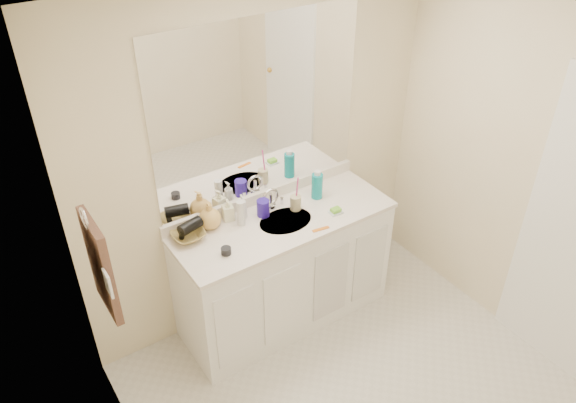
{
  "coord_description": "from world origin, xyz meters",
  "views": [
    {
      "loc": [
        -1.66,
        -1.49,
        3.07
      ],
      "look_at": [
        0.0,
        0.97,
        1.05
      ],
      "focal_mm": 35.0,
      "sensor_mm": 36.0,
      "label": 1
    }
  ],
  "objects": [
    {
      "name": "mouthwash_bottle",
      "position": [
        0.34,
        1.12,
        0.97
      ],
      "size": [
        0.1,
        0.1,
        0.18
      ],
      "primitive_type": "cylinder",
      "rotation": [
        0.0,
        0.0,
        0.28
      ],
      "color": "#0C8C97",
      "rests_on": "countertop"
    },
    {
      "name": "dark_jar",
      "position": [
        -0.49,
        0.92,
        0.9
      ],
      "size": [
        0.07,
        0.07,
        0.04
      ],
      "primitive_type": "cylinder",
      "rotation": [
        0.0,
        0.0,
        0.14
      ],
      "color": "black",
      "rests_on": "countertop"
    },
    {
      "name": "mirror",
      "position": [
        0.0,
        1.29,
        1.56
      ],
      "size": [
        1.48,
        0.01,
        1.2
      ],
      "primitive_type": "cube",
      "color": "white",
      "rests_on": "wall_back"
    },
    {
      "name": "sink_basin",
      "position": [
        0.0,
        1.0,
        0.87
      ],
      "size": [
        0.37,
        0.37,
        0.02
      ],
      "primitive_type": "cylinder",
      "color": "beige",
      "rests_on": "countertop"
    },
    {
      "name": "wall_back",
      "position": [
        0.0,
        1.3,
        1.2
      ],
      "size": [
        2.6,
        0.02,
        2.4
      ],
      "primitive_type": "cube",
      "color": "#F9EAC3",
      "rests_on": "floor"
    },
    {
      "name": "hand_towel",
      "position": [
        -1.25,
        0.77,
        1.25
      ],
      "size": [
        0.04,
        0.32,
        0.55
      ],
      "primitive_type": "cube",
      "color": "#412B23",
      "rests_on": "towel_ring"
    },
    {
      "name": "soap_bottle_cream",
      "position": [
        -0.31,
        1.23,
        0.96
      ],
      "size": [
        0.09,
        0.09,
        0.16
      ],
      "primitive_type": "imported",
      "rotation": [
        0.0,
        0.0,
        -0.24
      ],
      "color": "#F7F6C9",
      "rests_on": "countertop"
    },
    {
      "name": "countertop",
      "position": [
        0.0,
        1.02,
        0.86
      ],
      "size": [
        1.52,
        0.57,
        0.03
      ],
      "primitive_type": "cube",
      "color": "white",
      "rests_on": "vanity_cabinet"
    },
    {
      "name": "extra_white_bottle",
      "position": [
        -0.26,
        1.14,
        0.97
      ],
      "size": [
        0.07,
        0.07,
        0.18
      ],
      "primitive_type": "cylinder",
      "rotation": [
        0.0,
        0.0,
        0.22
      ],
      "color": "silver",
      "rests_on": "countertop"
    },
    {
      "name": "wall_left",
      "position": [
        -1.3,
        0.0,
        1.2
      ],
      "size": [
        0.02,
        2.6,
        2.4
      ],
      "primitive_type": "cube",
      "color": "#F9EAC3",
      "rests_on": "floor"
    },
    {
      "name": "backsplash",
      "position": [
        0.0,
        1.29,
        0.92
      ],
      "size": [
        1.52,
        0.03,
        0.08
      ],
      "primitive_type": "cube",
      "color": "white",
      "rests_on": "countertop"
    },
    {
      "name": "soap_bottle_white",
      "position": [
        -0.22,
        1.2,
        0.97
      ],
      "size": [
        0.08,
        0.08,
        0.17
      ],
      "primitive_type": "imported",
      "rotation": [
        0.0,
        0.0,
        -0.17
      ],
      "color": "silver",
      "rests_on": "countertop"
    },
    {
      "name": "orange_comb",
      "position": [
        0.14,
        0.8,
        0.88
      ],
      "size": [
        0.12,
        0.04,
        0.0
      ],
      "primitive_type": "cube",
      "rotation": [
        0.0,
        0.0,
        -0.16
      ],
      "color": "orange",
      "rests_on": "countertop"
    },
    {
      "name": "wicker_basket",
      "position": [
        -0.62,
        1.19,
        0.91
      ],
      "size": [
        0.21,
        0.21,
        0.05
      ],
      "primitive_type": "imported",
      "rotation": [
        0.0,
        0.0,
        0.02
      ],
      "color": "olive",
      "rests_on": "countertop"
    },
    {
      "name": "wall_right",
      "position": [
        1.3,
        0.0,
        1.2
      ],
      "size": [
        0.02,
        2.6,
        2.4
      ],
      "primitive_type": "cube",
      "color": "#F9EAC3",
      "rests_on": "floor"
    },
    {
      "name": "blue_mug",
      "position": [
        -0.09,
        1.14,
        0.94
      ],
      "size": [
        0.1,
        0.1,
        0.12
      ],
      "primitive_type": "cylinder",
      "rotation": [
        0.0,
        0.0,
        0.16
      ],
      "color": "#2A1698",
      "rests_on": "countertop"
    },
    {
      "name": "tan_cup",
      "position": [
        0.13,
        1.08,
        0.93
      ],
      "size": [
        0.1,
        0.1,
        0.1
      ],
      "primitive_type": "cylinder",
      "rotation": [
        0.0,
        0.0,
        -0.38
      ],
      "color": "#BFB587",
      "rests_on": "countertop"
    },
    {
      "name": "soap_dish",
      "position": [
        0.33,
        0.89,
        0.89
      ],
      "size": [
        0.09,
        0.07,
        0.01
      ],
      "primitive_type": "cube",
      "rotation": [
        0.0,
        0.0,
        -0.06
      ],
      "color": "silver",
      "rests_on": "countertop"
    },
    {
      "name": "green_soap",
      "position": [
        0.33,
        0.89,
        0.9
      ],
      "size": [
        0.07,
        0.05,
        0.02
      ],
      "primitive_type": "cube",
      "rotation": [
        0.0,
        0.0,
        -0.01
      ],
      "color": "#73C931",
      "rests_on": "soap_dish"
    },
    {
      "name": "faucet",
      "position": [
        0.0,
        1.18,
        0.94
      ],
      "size": [
        0.02,
        0.02,
        0.11
      ],
      "primitive_type": "cylinder",
      "color": "silver",
      "rests_on": "countertop"
    },
    {
      "name": "towel_ring",
      "position": [
        -1.27,
        0.77,
        1.55
      ],
      "size": [
        0.01,
        0.11,
        0.11
      ],
      "primitive_type": "torus",
      "rotation": [
        0.0,
        1.57,
        0.0
      ],
      "color": "silver",
      "rests_on": "wall_left"
    },
    {
      "name": "hair_dryer",
      "position": [
        -0.6,
        1.19,
        0.97
      ],
      "size": [
        0.17,
        0.11,
        0.08
      ],
      "primitive_type": "cylinder",
      "rotation": [
        0.0,
        1.57,
        0.25
      ],
      "color": "black",
      "rests_on": "wicker_basket"
    },
    {
      "name": "switch_plate",
      "position": [
        -1.27,
        0.57,
        1.3
      ],
      "size": [
        0.01,
        0.08,
        0.13
      ],
      "primitive_type": "cube",
      "color": "white",
      "rests_on": "wall_left"
    },
    {
      "name": "ceiling",
      "position": [
        0.0,
        0.0,
        2.4
      ],
      "size": [
        2.6,
        2.6,
        0.02
      ],
      "primitive_type": "cube",
      "color": "white",
      "rests_on": "wall_back"
    },
    {
      "name": "toothbrush",
      "position": [
        0.14,
        1.08,
        1.03
      ],
      "size": [
        0.02,
        0.04,
        0.21
      ],
      "primitive_type": "cylinder",
      "rotation": [
        0.14,
        0.0,
        -0.14
      ],
      "color": "#E93D98",
      "rests_on": "tan_cup"
    },
    {
      "name": "vanity_cabinet",
      "position": [
        0.0,
        1.02,
        0.42
      ],
      "size": [
        1.5,
        0.55,
        0.85
      ],
      "primitive_type": "cube",
      "color": "white",
      "rests_on": "floor"
    },
    {
      "name": "soap_bottle_yellow",
      "position": [
        -0.44,
        1.22,
        0.97
      ],
      "size": [
        0.19,
        0.19,
        0.19
      ],
      "primitive_type": "imported",
      "rotation": [
        0.0,
        0.0,
        -0.33
      ],
      "color": "#E6B259",
      "rests_on": "countertop"
    }
  ]
}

